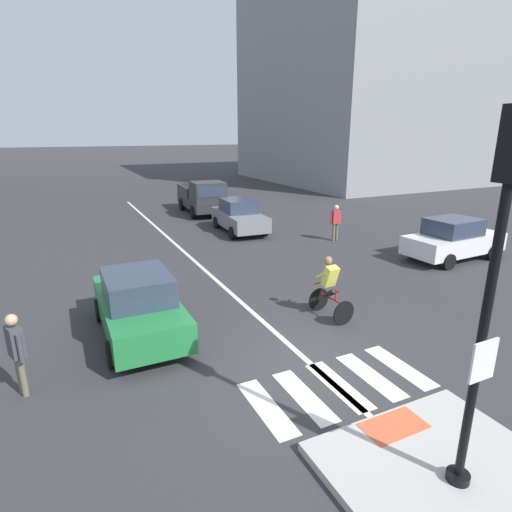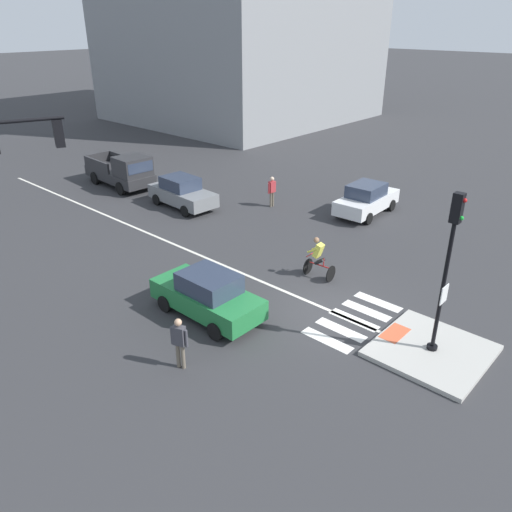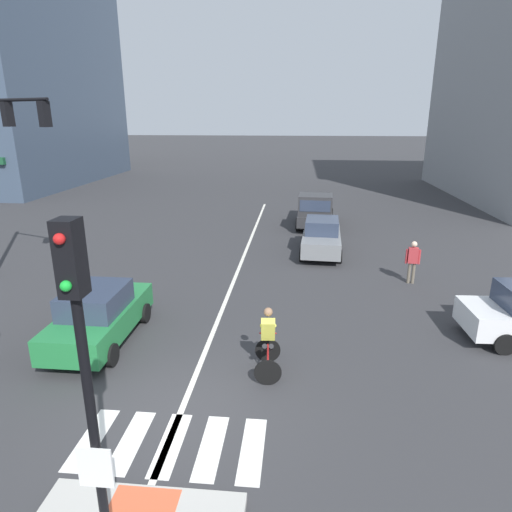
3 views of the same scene
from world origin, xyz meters
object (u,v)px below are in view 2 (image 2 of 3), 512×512
pickup_truck_charcoal_eastbound_distant (123,172)px  cyclist (318,257)px  signal_pole (448,261)px  car_white_cross_right (366,199)px  pedestrian_at_curb_left (179,339)px  pedestrian_waiting_far_side (272,189)px  car_grey_eastbound_far (182,192)px  car_green_westbound_near (207,295)px

pickup_truck_charcoal_eastbound_distant → cyclist: size_ratio=3.10×
signal_pole → car_white_cross_right: (9.20, 7.87, -2.34)m
cyclist → pedestrian_at_curb_left: cyclist is taller
car_white_cross_right → pedestrian_waiting_far_side: 5.00m
cyclist → signal_pole: bearing=-107.2°
pickup_truck_charcoal_eastbound_distant → pedestrian_waiting_far_side: pickup_truck_charcoal_eastbound_distant is taller
pickup_truck_charcoal_eastbound_distant → pedestrian_at_curb_left: (-9.01, -15.89, 0.00)m
car_grey_eastbound_far → pedestrian_at_curb_left: bearing=-130.6°
car_green_westbound_near → pedestrian_at_curb_left: 2.92m
pedestrian_at_curb_left → pedestrian_waiting_far_side: 14.26m
car_white_cross_right → pedestrian_at_curb_left: size_ratio=2.50×
car_grey_eastbound_far → pickup_truck_charcoal_eastbound_distant: size_ratio=0.81×
signal_pole → pickup_truck_charcoal_eastbound_distant: bearing=80.9°
car_white_cross_right → pedestrian_waiting_far_side: (-2.44, 4.36, 0.17)m
car_grey_eastbound_far → pedestrian_at_curb_left: (-9.12, -10.65, 0.17)m
car_green_westbound_near → car_grey_eastbound_far: size_ratio=0.98×
pickup_truck_charcoal_eastbound_distant → cyclist: 15.60m
car_white_cross_right → pickup_truck_charcoal_eastbound_distant: 14.40m
pedestrian_at_curb_left → pedestrian_waiting_far_side: (12.38, 7.08, 0.00)m
signal_pole → pedestrian_waiting_far_side: (6.76, 12.24, -2.17)m
signal_pole → car_white_cross_right: signal_pole is taller
cyclist → car_green_westbound_near: bearing=166.8°
signal_pole → pedestrian_at_curb_left: signal_pole is taller
car_green_westbound_near → cyclist: size_ratio=2.44×
car_green_westbound_near → pedestrian_at_curb_left: (-2.49, -1.51, 0.17)m
signal_pole → car_grey_eastbound_far: signal_pole is taller
car_grey_eastbound_far → cyclist: (-1.79, -10.27, 0.06)m
car_grey_eastbound_far → pedestrian_waiting_far_side: (3.26, -3.57, 0.17)m
signal_pole → car_grey_eastbound_far: size_ratio=1.19×
pedestrian_at_curb_left → pickup_truck_charcoal_eastbound_distant: bearing=60.5°
cyclist → pickup_truck_charcoal_eastbound_distant: bearing=83.8°
pedestrian_waiting_far_side → car_grey_eastbound_far: bearing=132.4°
signal_pole → car_white_cross_right: bearing=40.6°
car_grey_eastbound_far → pedestrian_at_curb_left: pedestrian_at_curb_left is taller
signal_pole → pickup_truck_charcoal_eastbound_distant: signal_pole is taller
pickup_truck_charcoal_eastbound_distant → pedestrian_at_curb_left: size_ratio=3.12×
car_green_westbound_near → car_grey_eastbound_far: (6.63, 9.14, 0.00)m
signal_pole → cyclist: (1.71, 5.54, -2.28)m
signal_pole → car_green_westbound_near: bearing=115.1°
car_grey_eastbound_far → pedestrian_waiting_far_side: bearing=-47.6°
signal_pole → pedestrian_waiting_far_side: signal_pole is taller
car_white_cross_right → pickup_truck_charcoal_eastbound_distant: size_ratio=0.80×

